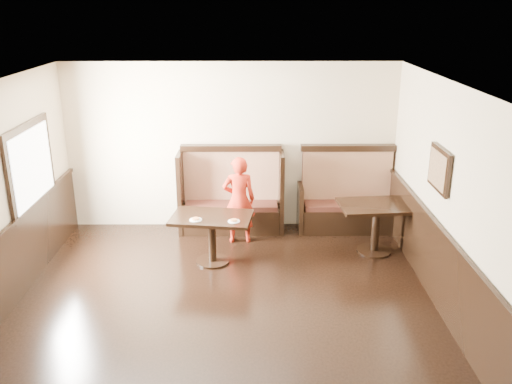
{
  "coord_description": "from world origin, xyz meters",
  "views": [
    {
      "loc": [
        0.36,
        -5.3,
        3.68
      ],
      "look_at": [
        0.41,
        2.35,
        1.0
      ],
      "focal_mm": 38.0,
      "sensor_mm": 36.0,
      "label": 1
    }
  ],
  "objects_px": {
    "table_main": "(212,227)",
    "child": "(239,200)",
    "booth_neighbor": "(346,202)",
    "table_neighbor": "(376,216)",
    "booth_main": "(231,200)"
  },
  "relations": [
    {
      "from": "booth_main",
      "to": "child",
      "type": "bearing_deg",
      "value": -74.57
    },
    {
      "from": "table_main",
      "to": "child",
      "type": "height_order",
      "value": "child"
    },
    {
      "from": "booth_main",
      "to": "table_main",
      "type": "height_order",
      "value": "booth_main"
    },
    {
      "from": "child",
      "to": "booth_main",
      "type": "bearing_deg",
      "value": -78.66
    },
    {
      "from": "booth_main",
      "to": "booth_neighbor",
      "type": "height_order",
      "value": "same"
    },
    {
      "from": "booth_neighbor",
      "to": "table_main",
      "type": "xyz_separation_m",
      "value": [
        -2.19,
        -1.26,
        0.09
      ]
    },
    {
      "from": "booth_main",
      "to": "booth_neighbor",
      "type": "relative_size",
      "value": 1.06
    },
    {
      "from": "table_main",
      "to": "table_neighbor",
      "type": "bearing_deg",
      "value": 15.44
    },
    {
      "from": "booth_main",
      "to": "child",
      "type": "distance_m",
      "value": 0.56
    },
    {
      "from": "table_main",
      "to": "child",
      "type": "distance_m",
      "value": 0.86
    },
    {
      "from": "table_neighbor",
      "to": "child",
      "type": "bearing_deg",
      "value": 164.14
    },
    {
      "from": "table_main",
      "to": "child",
      "type": "xyz_separation_m",
      "value": [
        0.38,
        0.75,
        0.15
      ]
    },
    {
      "from": "child",
      "to": "table_neighbor",
      "type": "bearing_deg",
      "value": 164.89
    },
    {
      "from": "booth_neighbor",
      "to": "table_neighbor",
      "type": "xyz_separation_m",
      "value": [
        0.3,
        -0.92,
        0.11
      ]
    },
    {
      "from": "table_main",
      "to": "booth_neighbor",
      "type": "bearing_deg",
      "value": 37.57
    }
  ]
}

